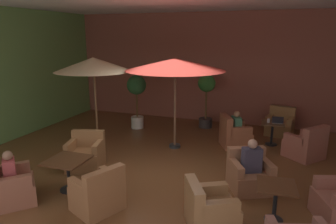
{
  "coord_description": "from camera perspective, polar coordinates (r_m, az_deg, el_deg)",
  "views": [
    {
      "loc": [
        2.48,
        -6.42,
        3.09
      ],
      "look_at": [
        0.0,
        0.45,
        1.26
      ],
      "focal_mm": 32.59,
      "sensor_mm": 36.0,
      "label": 1
    }
  ],
  "objects": [
    {
      "name": "potted_tree_left_corner",
      "position": [
        10.42,
        7.19,
        3.51
      ],
      "size": [
        0.59,
        0.59,
        1.83
      ],
      "color": "#39302E",
      "rests_on": "ground_plane"
    },
    {
      "name": "patron_with_friend",
      "position": [
        6.44,
        15.4,
        -8.2
      ],
      "size": [
        0.43,
        0.36,
        0.69
      ],
      "color": "#373343",
      "rests_on": "ground_plane"
    },
    {
      "name": "cafe_table_mid_center",
      "position": [
        5.61,
        19.53,
        -14.1
      ],
      "size": [
        0.69,
        0.69,
        0.67
      ],
      "color": "black",
      "rests_on": "ground_plane"
    },
    {
      "name": "armchair_front_right_east",
      "position": [
        7.59,
        -15.1,
        -7.79
      ],
      "size": [
        0.95,
        0.92,
        0.87
      ],
      "color": "#93633A",
      "rests_on": "ground_plane"
    },
    {
      "name": "patio_umbrella_tall_red",
      "position": [
        8.22,
        1.35,
        8.85
      ],
      "size": [
        2.7,
        2.7,
        2.52
      ],
      "color": "#2D2D2D",
      "rests_on": "ground_plane"
    },
    {
      "name": "armchair_front_left_north",
      "position": [
        8.68,
        24.34,
        -5.79
      ],
      "size": [
        1.11,
        1.11,
        0.9
      ],
      "color": "#9F5948",
      "rests_on": "ground_plane"
    },
    {
      "name": "armchair_front_right_north",
      "position": [
        5.82,
        -12.95,
        -14.71
      ],
      "size": [
        0.98,
        1.01,
        0.87
      ],
      "color": "#945F38",
      "rests_on": "ground_plane"
    },
    {
      "name": "ground_plane",
      "position": [
        7.55,
        -1.17,
        -10.17
      ],
      "size": [
        10.12,
        8.98,
        0.02
      ],
      "primitive_type": "cube",
      "color": "brown"
    },
    {
      "name": "open_laptop",
      "position": [
        9.22,
        19.8,
        -1.64
      ],
      "size": [
        0.33,
        0.25,
        0.2
      ],
      "color": "#9EA0A5",
      "rests_on": "cafe_table_front_left"
    },
    {
      "name": "patio_umbrella_center_beige",
      "position": [
        8.94,
        -13.78,
        8.55
      ],
      "size": [
        2.19,
        2.19,
        2.5
      ],
      "color": "#2D2D2D",
      "rests_on": "ground_plane"
    },
    {
      "name": "potted_tree_mid_left",
      "position": [
        10.32,
        -5.88,
        3.58
      ],
      "size": [
        0.65,
        0.65,
        1.82
      ],
      "color": "silver",
      "rests_on": "ground_plane"
    },
    {
      "name": "wall_back_brick",
      "position": [
        11.21,
        7.02,
        8.16
      ],
      "size": [
        10.12,
        0.08,
        3.91
      ],
      "primitive_type": "cube",
      "color": "brown",
      "rests_on": "ground_plane"
    },
    {
      "name": "patron_blue_shirt",
      "position": [
        6.49,
        -27.55,
        -9.4
      ],
      "size": [
        0.4,
        0.39,
        0.63
      ],
      "color": "#AB4241",
      "rests_on": "ground_plane"
    },
    {
      "name": "armchair_mid_center_west",
      "position": [
        6.64,
        15.02,
        -11.28
      ],
      "size": [
        1.06,
        1.05,
        0.81
      ],
      "color": "#945F40",
      "rests_on": "ground_plane"
    },
    {
      "name": "armchair_front_right_south",
      "position": [
        6.64,
        -27.61,
        -12.4
      ],
      "size": [
        1.13,
        1.13,
        0.85
      ],
      "color": "#94573F",
      "rests_on": "ground_plane"
    },
    {
      "name": "cafe_table_front_right",
      "position": [
        6.59,
        -18.24,
        -9.55
      ],
      "size": [
        0.78,
        0.78,
        0.67
      ],
      "color": "black",
      "rests_on": "ground_plane"
    },
    {
      "name": "cafe_table_front_left",
      "position": [
        9.29,
        18.94,
        -2.84
      ],
      "size": [
        0.65,
        0.65,
        0.67
      ],
      "color": "black",
      "rests_on": "ground_plane"
    },
    {
      "name": "armchair_front_left_east",
      "position": [
        10.41,
        20.21,
        -2.28
      ],
      "size": [
        0.92,
        0.9,
        0.87
      ],
      "color": "olive",
      "rests_on": "ground_plane"
    },
    {
      "name": "patron_by_window",
      "position": [
        8.84,
        12.68,
        -1.99
      ],
      "size": [
        0.34,
        0.42,
        0.6
      ],
      "color": "#447855",
      "rests_on": "ground_plane"
    },
    {
      "name": "armchair_front_left_south",
      "position": [
        8.93,
        12.26,
        -4.26
      ],
      "size": [
        1.03,
        1.01,
        0.91
      ],
      "color": "#995638",
      "rests_on": "ground_plane"
    },
    {
      "name": "iced_drink_cup",
      "position": [
        9.2,
        18.29,
        -1.52
      ],
      "size": [
        0.08,
        0.08,
        0.11
      ],
      "primitive_type": "cylinder",
      "color": "silver",
      "rests_on": "cafe_table_front_left"
    },
    {
      "name": "armchair_mid_center_north",
      "position": [
        5.31,
        7.8,
        -17.69
      ],
      "size": [
        1.03,
        1.02,
        0.81
      ],
      "color": "#95663D",
      "rests_on": "ground_plane"
    }
  ]
}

